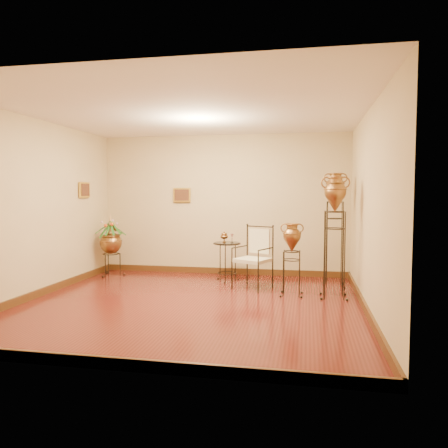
% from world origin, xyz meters
% --- Properties ---
extents(ground, '(5.00, 5.00, 0.00)m').
position_xyz_m(ground, '(0.00, 0.00, 0.00)').
color(ground, '#591A15').
rests_on(ground, ground).
extents(room_shell, '(5.02, 5.02, 2.81)m').
position_xyz_m(room_shell, '(-0.01, 0.01, 1.73)').
color(room_shell, '#CCB783').
rests_on(room_shell, ground).
extents(amphora_tall, '(0.40, 0.40, 2.01)m').
position_xyz_m(amphora_tall, '(2.15, 1.67, 1.03)').
color(amphora_tall, black).
rests_on(amphora_tall, ground).
extents(amphora_mid, '(0.54, 0.54, 1.92)m').
position_xyz_m(amphora_mid, '(2.10, 0.79, 0.97)').
color(amphora_mid, black).
rests_on(amphora_mid, ground).
extents(amphora_short, '(0.44, 0.44, 1.18)m').
position_xyz_m(amphora_short, '(1.44, 0.83, 0.59)').
color(amphora_short, black).
rests_on(amphora_short, ground).
extents(planter_urn, '(0.80, 0.80, 1.26)m').
position_xyz_m(planter_urn, '(-2.15, 1.88, 0.70)').
color(planter_urn, black).
rests_on(planter_urn, ground).
extents(armchair, '(0.78, 0.76, 1.07)m').
position_xyz_m(armchair, '(0.76, 1.21, 0.54)').
color(armchair, black).
rests_on(armchair, ground).
extents(side_table, '(0.65, 0.65, 0.91)m').
position_xyz_m(side_table, '(0.21, 1.77, 0.38)').
color(side_table, black).
rests_on(side_table, ground).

